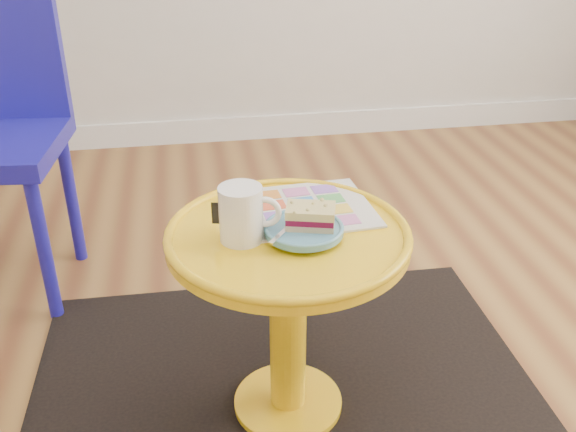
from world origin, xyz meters
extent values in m
cube|color=white|center=(0.00, 1.99, 0.06)|extent=(4.00, 0.02, 0.12)
cube|color=black|center=(-0.09, 0.11, 0.00)|extent=(1.32, 1.12, 0.01)
cylinder|color=yellow|center=(-0.09, 0.11, 0.01)|extent=(0.27, 0.27, 0.02)
cylinder|color=yellow|center=(-0.09, 0.11, 0.25)|extent=(0.09, 0.09, 0.45)
cylinder|color=yellow|center=(-0.09, 0.11, 0.49)|extent=(0.53, 0.53, 0.03)
cylinder|color=#1D19A3|center=(-0.72, 0.60, 0.22)|extent=(0.04, 0.04, 0.45)
cylinder|color=#1D19A3|center=(-0.69, 0.94, 0.22)|extent=(0.04, 0.04, 0.45)
cube|color=silver|center=(-0.03, 0.21, 0.51)|extent=(0.32, 0.28, 0.01)
cylinder|color=white|center=(-0.19, 0.10, 0.56)|extent=(0.09, 0.09, 0.12)
torus|color=white|center=(-0.14, 0.08, 0.57)|extent=(0.07, 0.03, 0.07)
cylinder|color=#D1B78C|center=(-0.19, 0.10, 0.62)|extent=(0.08, 0.08, 0.01)
cylinder|color=#5697B6|center=(-0.06, 0.08, 0.51)|extent=(0.07, 0.07, 0.01)
cylinder|color=#5697B6|center=(-0.06, 0.08, 0.52)|extent=(0.17, 0.17, 0.01)
cube|color=#D3BC8C|center=(-0.05, 0.09, 0.54)|extent=(0.12, 0.09, 0.01)
cube|color=maroon|center=(-0.05, 0.09, 0.55)|extent=(0.11, 0.09, 0.01)
cube|color=#EADB8C|center=(-0.05, 0.09, 0.56)|extent=(0.12, 0.09, 0.02)
cube|color=silver|center=(-0.11, 0.07, 0.53)|extent=(0.08, 0.10, 0.00)
cube|color=silver|center=(-0.06, 0.12, 0.53)|extent=(0.04, 0.04, 0.00)
camera|label=1|loc=(-0.29, -1.09, 1.18)|focal=40.00mm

